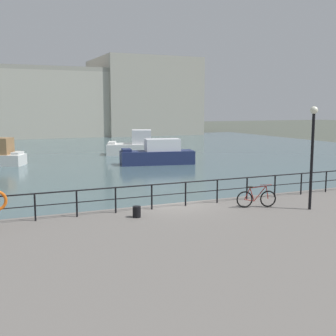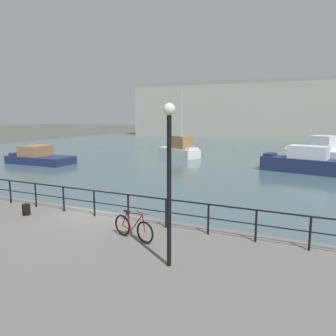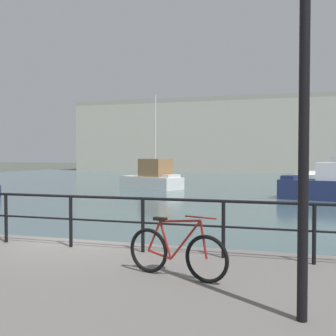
# 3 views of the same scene
# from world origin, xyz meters

# --- Properties ---
(ground_plane) EXTENTS (240.00, 240.00, 0.00)m
(ground_plane) POSITION_xyz_m (0.00, 0.00, 0.00)
(ground_plane) COLOR #4C5147
(water_basin) EXTENTS (80.00, 60.00, 0.01)m
(water_basin) POSITION_xyz_m (0.00, 30.20, 0.01)
(water_basin) COLOR #476066
(water_basin) RESTS_ON ground_plane
(harbor_building) EXTENTS (61.84, 17.24, 14.03)m
(harbor_building) POSITION_xyz_m (6.34, 63.01, 5.93)
(harbor_building) COLOR #B2AD9E
(harbor_building) RESTS_ON ground_plane
(moored_white_yacht) EXTENTS (6.86, 3.34, 2.28)m
(moored_white_yacht) POSITION_xyz_m (7.04, 18.85, 0.90)
(moored_white_yacht) COLOR navy
(moored_white_yacht) RESTS_ON water_basin
(moored_green_narrowboat) EXTENTS (6.72, 3.19, 1.79)m
(moored_green_narrowboat) POSITION_xyz_m (-17.33, 13.15, 0.65)
(moored_green_narrowboat) COLOR navy
(moored_green_narrowboat) RESTS_ON water_basin
(moored_cabin_cruiser) EXTENTS (7.03, 5.08, 2.67)m
(moored_cabin_cruiser) POSITION_xyz_m (8.15, 27.31, 0.92)
(moored_cabin_cruiser) COLOR white
(moored_cabin_cruiser) RESTS_ON water_basin
(moored_red_daysailer) EXTENTS (5.91, 4.40, 7.56)m
(moored_red_daysailer) POSITION_xyz_m (-6.53, 24.06, 0.94)
(moored_red_daysailer) COLOR white
(moored_red_daysailer) RESTS_ON water_basin
(quay_railing) EXTENTS (22.23, 0.07, 1.08)m
(quay_railing) POSITION_xyz_m (-1.33, -0.75, 1.60)
(quay_railing) COLOR black
(quay_railing) RESTS_ON quay_promenade
(parked_bicycle) EXTENTS (1.72, 0.52, 0.98)m
(parked_bicycle) POSITION_xyz_m (2.93, -2.21, 1.25)
(parked_bicycle) COLOR black
(parked_bicycle) RESTS_ON quay_promenade
(mooring_bollard) EXTENTS (0.32, 0.32, 0.44)m
(mooring_bollard) POSITION_xyz_m (-2.37, -1.78, 1.08)
(mooring_bollard) COLOR black
(mooring_bollard) RESTS_ON quay_promenade
(quay_lamp_post) EXTENTS (0.32, 0.32, 4.32)m
(quay_lamp_post) POSITION_xyz_m (4.78, -3.43, 3.65)
(quay_lamp_post) COLOR black
(quay_lamp_post) RESTS_ON quay_promenade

